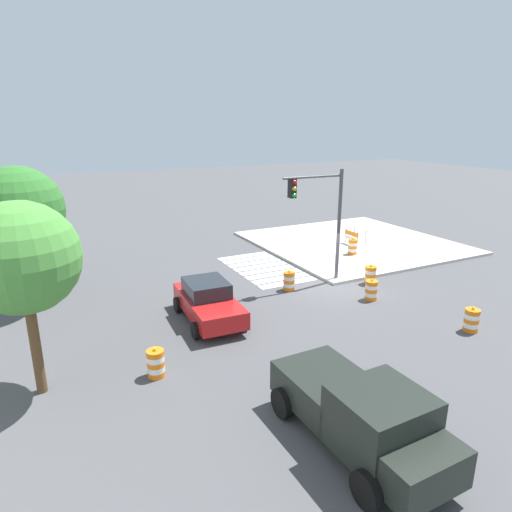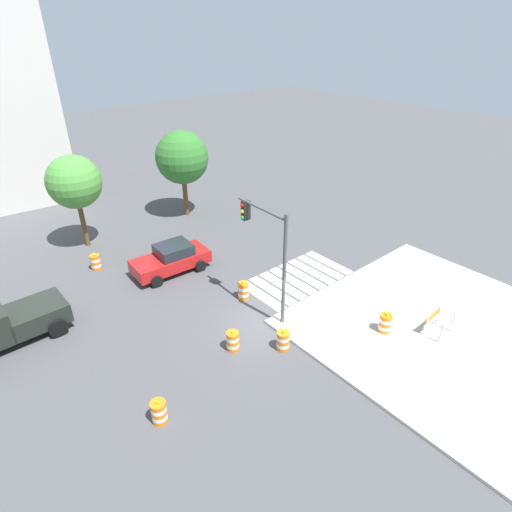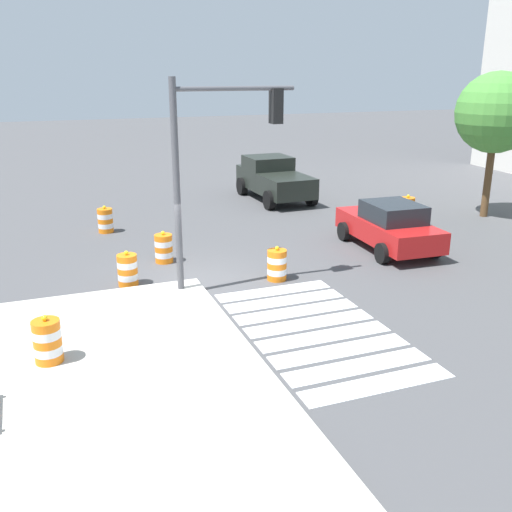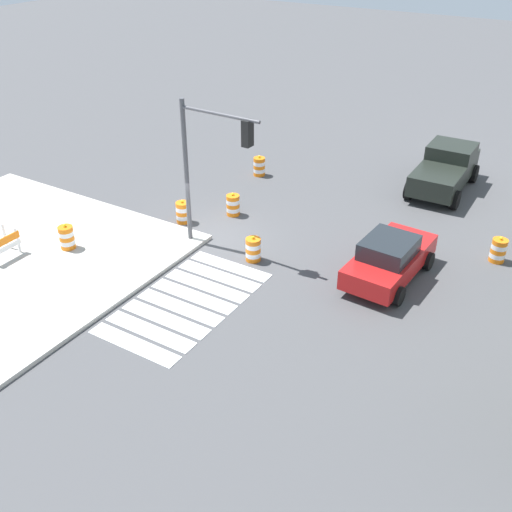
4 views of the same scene
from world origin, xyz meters
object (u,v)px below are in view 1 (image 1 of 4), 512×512
sports_car (208,301)px  traffic_barrel_median_far (156,363)px  pickup_truck (363,416)px  traffic_barrel_crosswalk_end (371,290)px  traffic_light_pole (321,207)px  street_tree_streetside_near (22,259)px  traffic_barrel_far_curb (472,320)px  construction_barricade (353,236)px  traffic_barrel_median_near (370,275)px  street_tree_streetside_mid (19,211)px  traffic_barrel_near_corner (289,281)px  traffic_barrel_on_sidewalk (353,247)px

sports_car → traffic_barrel_median_far: 4.44m
pickup_truck → traffic_barrel_crosswalk_end: 10.15m
traffic_light_pole → sports_car: bearing=103.2°
pickup_truck → street_tree_streetside_near: 9.90m
traffic_barrel_crosswalk_end → traffic_barrel_far_curb: size_ratio=1.00×
construction_barricade → traffic_light_pole: 8.35m
traffic_barrel_crosswalk_end → traffic_barrel_median_near: (1.66, -1.38, 0.00)m
sports_car → street_tree_streetside_mid: bearing=52.3°
street_tree_streetside_near → street_tree_streetside_mid: 7.44m
pickup_truck → traffic_barrel_far_curb: 8.73m
traffic_barrel_near_corner → traffic_barrel_crosswalk_end: 3.86m
sports_car → traffic_light_pole: 7.27m
traffic_barrel_near_corner → street_tree_streetside_mid: bearing=72.5°
traffic_barrel_near_corner → traffic_barrel_median_far: same height
sports_car → traffic_barrel_median_near: (0.34, -8.78, -0.36)m
traffic_barrel_median_far → street_tree_streetside_near: size_ratio=0.18×
traffic_barrel_median_near → construction_barricade: bearing=-31.7°
pickup_truck → street_tree_streetside_mid: 15.78m
traffic_barrel_far_curb → street_tree_streetside_mid: (10.51, 15.08, 3.80)m
street_tree_streetside_near → traffic_barrel_median_near: bearing=-79.3°
sports_car → traffic_barrel_on_sidewalk: 11.92m
construction_barricade → traffic_light_pole: bearing=128.3°
traffic_barrel_median_far → traffic_light_pole: size_ratio=0.19×
traffic_barrel_median_far → traffic_light_pole: 11.10m
traffic_barrel_median_near → street_tree_streetside_near: street_tree_streetside_near is taller
traffic_barrel_median_far → street_tree_streetside_near: bearing=77.6°
traffic_barrel_median_near → construction_barricade: size_ratio=0.78×
traffic_barrel_on_sidewalk → street_tree_streetside_near: 19.05m
traffic_barrel_near_corner → traffic_barrel_median_far: 9.02m
pickup_truck → street_tree_streetside_near: street_tree_streetside_near is taller
traffic_barrel_near_corner → traffic_barrel_median_near: same height
traffic_barrel_crosswalk_end → street_tree_streetside_mid: 15.61m
traffic_barrel_median_near → traffic_light_pole: traffic_light_pole is taller
traffic_barrel_median_near → traffic_barrel_far_curb: bearing=179.1°
traffic_barrel_median_near → traffic_light_pole: bearing=64.0°
traffic_barrel_on_sidewalk → traffic_barrel_near_corner: bearing=116.3°
traffic_barrel_median_near → traffic_barrel_on_sidewalk: (4.21, -2.24, 0.15)m
traffic_barrel_near_corner → street_tree_streetside_near: 12.27m
street_tree_streetside_near → traffic_light_pole: bearing=-72.5°
traffic_barrel_on_sidewalk → traffic_light_pole: size_ratio=0.19×
pickup_truck → construction_barricade: bearing=-38.1°
sports_car → traffic_barrel_median_near: sports_car is taller
construction_barricade → traffic_barrel_crosswalk_end: bearing=146.4°
construction_barricade → street_tree_streetside_mid: (-1.35, 18.85, 3.53)m
pickup_truck → street_tree_streetside_near: size_ratio=0.89×
sports_car → traffic_barrel_near_corner: 4.92m
pickup_truck → traffic_barrel_crosswalk_end: bearing=-42.1°
traffic_barrel_near_corner → construction_barricade: construction_barricade is taller
pickup_truck → traffic_light_pole: (10.34, -5.81, 2.94)m
traffic_barrel_median_far → traffic_barrel_median_near: bearing=-73.1°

